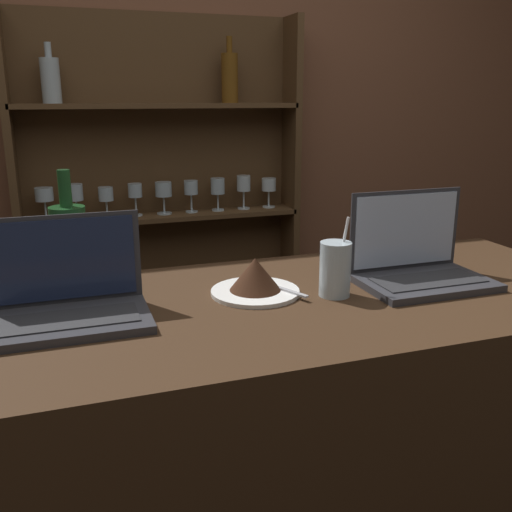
% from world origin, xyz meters
% --- Properties ---
extents(bar_counter, '(1.66, 0.69, 1.06)m').
position_xyz_m(bar_counter, '(0.00, 0.34, 0.53)').
color(bar_counter, '#382314').
rests_on(bar_counter, ground_plane).
extents(back_wall, '(7.00, 0.06, 2.70)m').
position_xyz_m(back_wall, '(0.00, 1.71, 1.35)').
color(back_wall, brown).
rests_on(back_wall, ground_plane).
extents(back_shelf, '(1.20, 0.18, 1.85)m').
position_xyz_m(back_shelf, '(-0.07, 1.63, 0.97)').
color(back_shelf, brown).
rests_on(back_shelf, ground_plane).
extents(laptop_near, '(0.33, 0.20, 0.21)m').
position_xyz_m(laptop_near, '(-0.49, 0.37, 1.11)').
color(laptop_near, '#333338').
rests_on(laptop_near, bar_counter).
extents(laptop_far, '(0.32, 0.21, 0.23)m').
position_xyz_m(laptop_far, '(0.35, 0.35, 1.11)').
color(laptop_far, '#333338').
rests_on(laptop_far, bar_counter).
extents(cake_plate, '(0.21, 0.21, 0.09)m').
position_xyz_m(cake_plate, '(-0.06, 0.40, 1.10)').
color(cake_plate, white).
rests_on(cake_plate, bar_counter).
extents(water_glass, '(0.07, 0.07, 0.19)m').
position_xyz_m(water_glass, '(0.11, 0.33, 1.13)').
color(water_glass, silver).
rests_on(water_glass, bar_counter).
extents(wine_bottle_green, '(0.08, 0.08, 0.30)m').
position_xyz_m(wine_bottle_green, '(-0.47, 0.52, 1.17)').
color(wine_bottle_green, '#1E4C23').
rests_on(wine_bottle_green, bar_counter).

